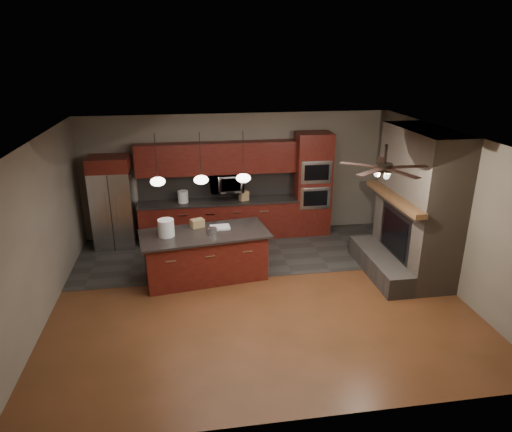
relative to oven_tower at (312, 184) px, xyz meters
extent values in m
plane|color=brown|center=(-1.70, -2.69, -1.19)|extent=(7.00, 7.00, 0.00)
cube|color=white|center=(-1.70, -2.69, 1.61)|extent=(7.00, 6.00, 0.02)
cube|color=gray|center=(-1.70, 0.31, 0.21)|extent=(7.00, 0.02, 2.80)
cube|color=gray|center=(1.80, -2.69, 0.21)|extent=(0.02, 6.00, 2.80)
cube|color=gray|center=(-5.20, -2.69, 0.21)|extent=(0.02, 6.00, 2.80)
cube|color=#33312D|center=(-1.70, -0.89, -1.19)|extent=(7.00, 2.40, 0.01)
cube|color=brown|center=(1.40, -2.29, 0.21)|extent=(0.80, 2.00, 2.80)
cube|color=#4F4740|center=(0.75, -2.29, -0.99)|extent=(0.50, 2.00, 0.40)
cube|color=#2D2D30|center=(1.02, -2.29, -0.37)|extent=(0.05, 1.20, 0.95)
cube|color=black|center=(1.00, -2.29, -0.37)|extent=(0.02, 1.00, 0.75)
cube|color=brown|center=(0.90, -2.29, 0.36)|extent=(0.22, 2.10, 0.10)
cube|color=#5A2110|center=(-2.18, 0.01, -0.76)|extent=(3.55, 0.60, 0.86)
cube|color=black|center=(-2.18, 0.01, -0.31)|extent=(3.59, 0.64, 0.04)
cube|color=black|center=(-2.18, 0.29, 0.01)|extent=(3.55, 0.03, 0.60)
cube|color=#5A2110|center=(-2.18, 0.13, 0.66)|extent=(3.55, 0.35, 0.70)
cube|color=#5A2110|center=(0.00, 0.01, 0.00)|extent=(0.80, 0.60, 2.38)
cube|color=silver|center=(0.00, -0.30, -0.24)|extent=(0.70, 0.03, 0.52)
cube|color=black|center=(0.00, -0.32, -0.24)|extent=(0.55, 0.02, 0.35)
cube|color=silver|center=(0.00, -0.30, 0.36)|extent=(0.70, 0.03, 0.52)
cube|color=black|center=(0.00, -0.32, 0.36)|extent=(0.55, 0.02, 0.35)
imported|color=silver|center=(-1.98, 0.06, 0.11)|extent=(0.73, 0.41, 0.50)
cube|color=silver|center=(-4.46, -0.07, -0.34)|extent=(0.85, 0.72, 1.71)
cube|color=#2D2D30|center=(-4.46, -0.44, -0.34)|extent=(0.02, 0.02, 1.69)
cube|color=silver|center=(-4.56, -0.45, -0.29)|extent=(0.03, 0.03, 0.85)
cube|color=silver|center=(-4.36, -0.45, -0.29)|extent=(0.03, 0.03, 0.85)
cube|color=#5A2110|center=(-4.46, -0.08, 0.67)|extent=(0.85, 0.72, 0.30)
cube|color=#5A2110|center=(-2.58, -1.91, -0.75)|extent=(2.31, 1.22, 0.88)
cube|color=black|center=(-2.58, -1.91, -0.29)|extent=(2.48, 1.39, 0.04)
cylinder|color=white|center=(-3.27, -1.96, -0.11)|extent=(0.38, 0.38, 0.32)
cylinder|color=#AFAFB4|center=(-2.43, -1.99, -0.21)|extent=(0.19, 0.19, 0.11)
cube|color=white|center=(-2.28, -1.73, -0.25)|extent=(0.38, 0.27, 0.04)
cube|color=#977C4E|center=(-2.69, -1.60, -0.19)|extent=(0.29, 0.25, 0.15)
cylinder|color=white|center=(-2.96, 0.01, -0.16)|extent=(0.29, 0.29, 0.26)
cube|color=#A78356|center=(-1.60, -0.04, -0.18)|extent=(0.23, 0.21, 0.21)
cylinder|color=black|center=(-3.35, -1.99, 1.22)|extent=(0.01, 0.01, 0.78)
ellipsoid|color=white|center=(-3.35, -1.99, 0.77)|extent=(0.26, 0.26, 0.16)
cylinder|color=black|center=(-2.60, -1.99, 1.22)|extent=(0.01, 0.01, 0.78)
ellipsoid|color=white|center=(-2.60, -1.99, 0.77)|extent=(0.26, 0.26, 0.16)
cylinder|color=black|center=(-1.85, -1.99, 1.22)|extent=(0.01, 0.01, 0.78)
ellipsoid|color=white|center=(-1.85, -1.99, 0.77)|extent=(0.26, 0.26, 0.16)
cylinder|color=black|center=(0.10, -3.49, 1.46)|extent=(0.04, 0.04, 0.30)
cylinder|color=black|center=(0.10, -3.49, 1.26)|extent=(0.24, 0.24, 0.12)
cube|color=black|center=(0.48, -3.49, 1.26)|extent=(0.60, 0.12, 0.01)
cube|color=black|center=(0.22, -3.13, 1.26)|extent=(0.30, 0.61, 0.01)
cube|color=black|center=(-0.21, -3.27, 1.26)|extent=(0.56, 0.45, 0.01)
cube|color=black|center=(-0.21, -3.72, 1.26)|extent=(0.56, 0.45, 0.01)
cube|color=black|center=(0.22, -3.85, 1.26)|extent=(0.30, 0.61, 0.01)
camera|label=1|loc=(-2.83, -9.79, 2.94)|focal=32.00mm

